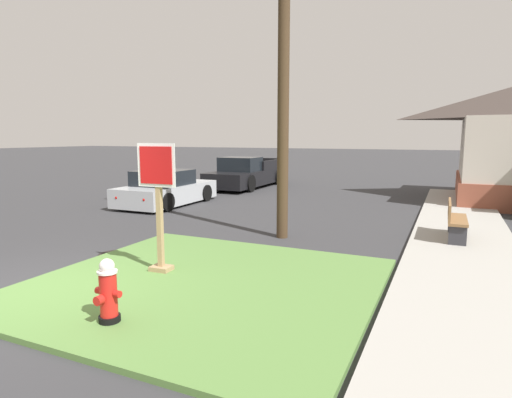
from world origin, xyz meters
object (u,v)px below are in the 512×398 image
object	(u,v)px
stop_sign	(159,209)
pickup_truck_black	(246,175)
fire_hydrant	(108,292)
street_bench	(455,218)
parked_sedan_silver	(166,190)
manhole_cover	(116,254)
utility_pole	(284,0)

from	to	relation	value
stop_sign	pickup_truck_black	xyz separation A→B (m)	(-4.35, 12.44, -0.56)
fire_hydrant	street_bench	bearing A→B (deg)	58.64
fire_hydrant	stop_sign	world-z (taller)	stop_sign
fire_hydrant	parked_sedan_silver	distance (m)	10.03
manhole_cover	stop_sign	bearing A→B (deg)	-21.85
stop_sign	pickup_truck_black	bearing A→B (deg)	109.26
parked_sedan_silver	utility_pole	size ratio (longest dim) A/B	0.39
street_bench	manhole_cover	bearing A→B (deg)	-148.14
fire_hydrant	street_bench	world-z (taller)	street_bench
parked_sedan_silver	pickup_truck_black	world-z (taller)	pickup_truck_black
fire_hydrant	utility_pole	bearing A→B (deg)	87.50
stop_sign	parked_sedan_silver	xyz separation A→B (m)	(-4.68, 6.50, -0.64)
stop_sign	manhole_cover	size ratio (longest dim) A/B	3.20
stop_sign	street_bench	size ratio (longest dim) A/B	1.51
manhole_cover	pickup_truck_black	world-z (taller)	pickup_truck_black
pickup_truck_black	parked_sedan_silver	bearing A→B (deg)	-93.18
street_bench	utility_pole	bearing A→B (deg)	-163.97
pickup_truck_black	manhole_cover	bearing A→B (deg)	-77.15
stop_sign	parked_sedan_silver	bearing A→B (deg)	125.73
manhole_cover	pickup_truck_black	bearing A→B (deg)	102.85
manhole_cover	utility_pole	xyz separation A→B (m)	(2.59, 2.87, 5.46)
pickup_truck_black	street_bench	size ratio (longest dim) A/B	3.74
parked_sedan_silver	street_bench	bearing A→B (deg)	-11.30
stop_sign	utility_pole	distance (m)	5.64
fire_hydrant	street_bench	xyz separation A→B (m)	(4.02, 6.60, 0.12)
stop_sign	fire_hydrant	bearing A→B (deg)	-70.80
stop_sign	pickup_truck_black	size ratio (longest dim) A/B	0.40
manhole_cover	utility_pole	world-z (taller)	utility_pole
manhole_cover	parked_sedan_silver	distance (m)	6.59
pickup_truck_black	street_bench	bearing A→B (deg)	-40.79
parked_sedan_silver	utility_pole	xyz separation A→B (m)	(5.60, -2.96, 4.93)
stop_sign	utility_pole	xyz separation A→B (m)	(0.93, 3.54, 4.29)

